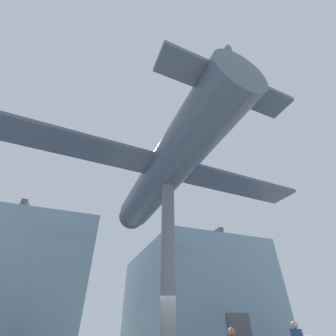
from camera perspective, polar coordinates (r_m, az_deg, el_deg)
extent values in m
cube|color=#7593A3|center=(24.14, -34.05, -24.08)|extent=(10.15, 15.58, 8.06)
cube|color=#51565B|center=(24.95, -30.75, -14.64)|extent=(0.36, 14.80, 0.60)
cube|color=#7593A3|center=(26.23, 5.26, -29.62)|extent=(10.15, 15.58, 8.06)
cube|color=#51565B|center=(26.98, 4.75, -20.44)|extent=(0.36, 14.80, 0.60)
cube|color=#51565B|center=(19.32, 17.89, -35.10)|extent=(1.80, 0.12, 2.30)
cylinder|color=slate|center=(9.91, 0.00, -23.08)|extent=(0.59, 0.59, 7.33)
cylinder|color=#4C5666|center=(11.84, 0.00, 0.00)|extent=(2.73, 12.19, 2.16)
cube|color=#4C5666|center=(11.84, 0.00, 0.00)|extent=(16.49, 2.55, 0.18)
cube|color=#4C5666|center=(8.72, 14.88, 19.70)|extent=(5.30, 1.25, 0.18)
cube|color=#4C5666|center=(9.46, 13.99, 22.94)|extent=(0.23, 1.11, 1.72)
cone|color=#4C5666|center=(17.38, -8.85, -11.58)|extent=(1.89, 1.22, 1.84)
sphere|color=black|center=(18.05, -9.52, -12.43)|extent=(0.44, 0.44, 0.44)
sphere|color=#936B4C|center=(9.00, 15.82, -35.12)|extent=(0.23, 0.23, 0.23)
sphere|color=tan|center=(12.01, 29.42, -31.38)|extent=(0.26, 0.26, 0.26)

